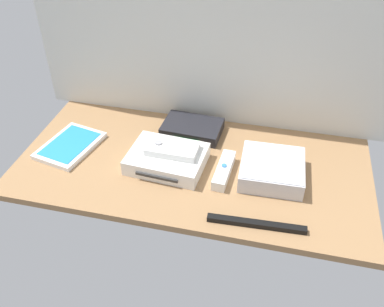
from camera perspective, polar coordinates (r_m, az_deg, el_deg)
name	(u,v)px	position (r cm, az deg, el deg)	size (l,w,h in cm)	color
ground_plane	(192,167)	(119.99, 0.00, -1.87)	(100.00, 48.00, 2.00)	#936D47
back_wall	(212,24)	(123.94, 2.72, 17.28)	(110.00, 1.20, 64.00)	silver
game_console	(167,159)	(118.02, -3.43, -0.74)	(22.10, 17.65, 4.40)	white
mini_computer	(272,169)	(115.93, 10.88, -2.05)	(17.48, 17.48, 5.30)	silver
game_case	(70,145)	(130.35, -16.30, 1.06)	(17.26, 21.42, 1.56)	white
network_router	(192,128)	(130.71, 0.03, 3.45)	(18.65, 13.11, 3.40)	black
remote_wand	(224,170)	(115.45, 4.38, -2.28)	(4.42, 14.98, 3.40)	white
remote_classic_pad	(172,148)	(116.52, -2.71, 0.71)	(14.55, 8.27, 2.40)	white
sensor_bar	(256,224)	(103.26, 8.78, -9.48)	(24.00, 1.80, 1.40)	black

